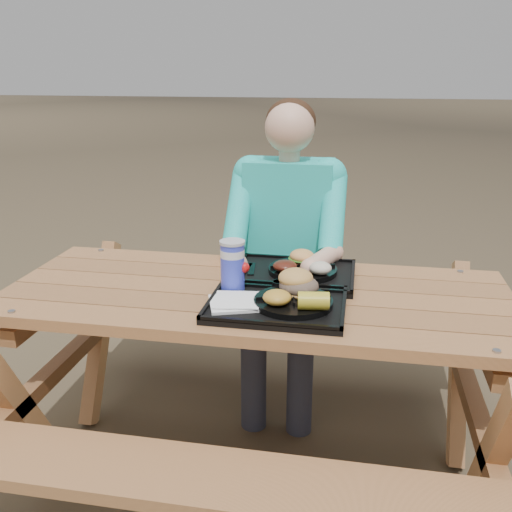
# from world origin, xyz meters

# --- Properties ---
(ground) EXTENTS (60.00, 60.00, 0.00)m
(ground) POSITION_xyz_m (0.00, 0.00, 0.00)
(ground) COLOR #999999
(ground) RESTS_ON ground
(picnic_table) EXTENTS (1.80, 1.49, 0.75)m
(picnic_table) POSITION_xyz_m (0.00, 0.00, 0.38)
(picnic_table) COLOR #999999
(picnic_table) RESTS_ON ground
(tray_near) EXTENTS (0.45, 0.35, 0.02)m
(tray_near) POSITION_xyz_m (0.10, -0.15, 0.76)
(tray_near) COLOR black
(tray_near) RESTS_ON picnic_table
(tray_far) EXTENTS (0.45, 0.35, 0.02)m
(tray_far) POSITION_xyz_m (0.12, 0.15, 0.76)
(tray_far) COLOR black
(tray_far) RESTS_ON picnic_table
(plate_near) EXTENTS (0.26, 0.26, 0.02)m
(plate_near) POSITION_xyz_m (0.15, -0.15, 0.78)
(plate_near) COLOR black
(plate_near) RESTS_ON tray_near
(plate_far) EXTENTS (0.26, 0.26, 0.02)m
(plate_far) POSITION_xyz_m (0.15, 0.16, 0.78)
(plate_far) COLOR black
(plate_far) RESTS_ON tray_far
(napkin_stack) EXTENTS (0.20, 0.20, 0.02)m
(napkin_stack) POSITION_xyz_m (-0.04, -0.19, 0.78)
(napkin_stack) COLOR white
(napkin_stack) RESTS_ON tray_near
(soda_cup) EXTENTS (0.08, 0.08, 0.17)m
(soda_cup) POSITION_xyz_m (-0.07, -0.05, 0.85)
(soda_cup) COLOR #1D2BDB
(soda_cup) RESTS_ON tray_near
(condiment_bbq) EXTENTS (0.05, 0.05, 0.03)m
(condiment_bbq) POSITION_xyz_m (0.09, -0.02, 0.78)
(condiment_bbq) COLOR #330905
(condiment_bbq) RESTS_ON tray_near
(condiment_mustard) EXTENTS (0.04, 0.04, 0.03)m
(condiment_mustard) POSITION_xyz_m (0.16, -0.02, 0.78)
(condiment_mustard) COLOR yellow
(condiment_mustard) RESTS_ON tray_near
(sandwich) EXTENTS (0.12, 0.12, 0.13)m
(sandwich) POSITION_xyz_m (0.16, -0.10, 0.85)
(sandwich) COLOR #D89A4C
(sandwich) RESTS_ON plate_near
(mac_cheese) EXTENTS (0.09, 0.09, 0.05)m
(mac_cheese) POSITION_xyz_m (0.11, -0.20, 0.81)
(mac_cheese) COLOR gold
(mac_cheese) RESTS_ON plate_near
(corn_cob) EXTENTS (0.11, 0.11, 0.06)m
(corn_cob) POSITION_xyz_m (0.22, -0.22, 0.82)
(corn_cob) COLOR gold
(corn_cob) RESTS_ON plate_near
(cutlery_far) EXTENTS (0.04, 0.14, 0.01)m
(cutlery_far) POSITION_xyz_m (-0.05, 0.16, 0.77)
(cutlery_far) COLOR black
(cutlery_far) RESTS_ON tray_far
(burger) EXTENTS (0.10, 0.10, 0.09)m
(burger) POSITION_xyz_m (0.14, 0.21, 0.83)
(burger) COLOR #EFA154
(burger) RESTS_ON plate_far
(baked_beans) EXTENTS (0.09, 0.09, 0.04)m
(baked_beans) POSITION_xyz_m (0.09, 0.11, 0.81)
(baked_beans) COLOR #511B10
(baked_beans) RESTS_ON plate_far
(potato_salad) EXTENTS (0.08, 0.08, 0.05)m
(potato_salad) POSITION_xyz_m (0.22, 0.11, 0.81)
(potato_salad) COLOR beige
(potato_salad) RESTS_ON plate_far
(diner) EXTENTS (0.48, 0.84, 1.28)m
(diner) POSITION_xyz_m (0.04, 0.56, 0.64)
(diner) COLOR #18AC9A
(diner) RESTS_ON ground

